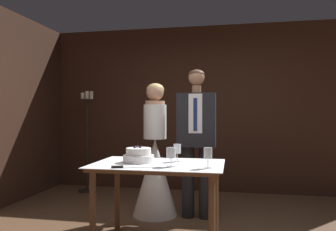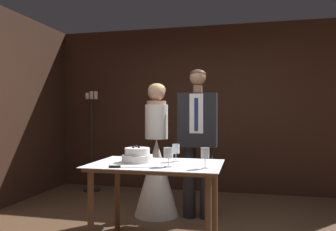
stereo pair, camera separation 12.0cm
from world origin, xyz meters
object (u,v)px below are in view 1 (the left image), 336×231
Objects in this scene: bride at (155,166)px; groom at (196,135)px; wine_glass_near at (177,150)px; candle_stand at (87,141)px; wine_glass_far at (208,154)px; cake_table at (158,174)px; cake_knife at (126,167)px; wine_glass_middle at (171,153)px; tiered_cake at (139,156)px.

bride is 0.64m from groom.
wine_glass_near is 0.11× the size of candle_stand.
groom is 1.10× the size of candle_stand.
wine_glass_near is 0.97× the size of wine_glass_far.
cake_table is at bearing -74.89° from bride.
candle_stand is (-1.35, 0.98, 0.21)m from bride.
wine_glass_near is (0.15, 0.14, 0.22)m from cake_table.
cake_knife is (-0.21, -0.31, 0.11)m from cake_table.
candle_stand is (-2.07, 2.11, -0.10)m from wine_glass_far.
cake_knife is at bearing -159.30° from wine_glass_middle.
cake_table is at bearing -50.24° from candle_stand.
tiered_cake reaches higher than cake_table.
candle_stand is at bearing 105.15° from cake_knife.
wine_glass_far is at bearing -57.23° from bride.
wine_glass_middle is at bearing -50.08° from candle_stand.
tiered_cake is 0.71m from wine_glass_far.
cake_table is 4.09× the size of tiered_cake.
wine_glass_near is 0.31m from wine_glass_middle.
tiered_cake is 1.02m from groom.
tiered_cake is at bearing -53.42° from candle_stand.
wine_glass_middle is (0.36, 0.14, 0.11)m from cake_knife.
cake_table is 0.39m from cake_knife.
wine_glass_middle is at bearing -90.25° from wine_glass_near.
cake_knife is at bearing -57.98° from candle_stand.
bride reaches higher than cake_table.
tiered_cake is 1.74× the size of wine_glass_near.
wine_glass_far is 1.38m from bride.
wine_glass_middle is (0.35, -0.21, 0.06)m from tiered_cake.
wine_glass_middle is 1.22m from bride.
bride reaches higher than wine_glass_far.
tiered_cake is 0.18× the size of candle_stand.
bride is 1.01× the size of candle_stand.
bride reaches higher than candle_stand.
wine_glass_far is at bearing -21.50° from cake_table.
candle_stand reaches higher than tiered_cake.
wine_glass_far is (0.47, -0.19, 0.22)m from cake_table.
cake_knife is 0.70m from wine_glass_far.
tiered_cake is 0.37m from wine_glass_near.
wine_glass_near is 1.01× the size of wine_glass_middle.
candle_stand is at bearing 126.58° from tiered_cake.
wine_glass_far is (0.32, -0.01, 0.00)m from wine_glass_middle.
wine_glass_far is at bearing -45.52° from candle_stand.
wine_glass_near is at bearing -45.44° from candle_stand.
cake_knife is 2.33× the size of wine_glass_far.
cake_table is 1.02m from groom.
cake_knife is at bearing -87.79° from bride.
cake_table is 0.32m from wine_glass_middle.
wine_glass_far is at bearing -45.95° from wine_glass_near.
groom is at bearing 84.79° from wine_glass_middle.
bride reaches higher than tiered_cake.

